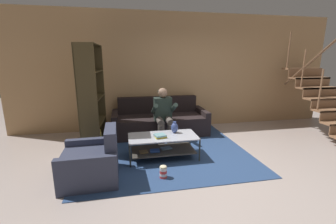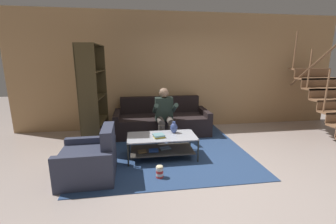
# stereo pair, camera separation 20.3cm
# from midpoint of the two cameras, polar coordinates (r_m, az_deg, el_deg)

# --- Properties ---
(ground) EXTENTS (16.80, 16.80, 0.00)m
(ground) POSITION_cam_midpoint_polar(r_m,az_deg,el_deg) (3.97, 12.58, -13.49)
(ground) COLOR #AE9F98
(back_partition) EXTENTS (8.40, 0.12, 2.90)m
(back_partition) POSITION_cam_midpoint_polar(r_m,az_deg,el_deg) (5.92, 4.73, 10.16)
(back_partition) COLOR tan
(back_partition) RESTS_ON ground
(staircase_run) EXTENTS (1.00, 1.97, 2.46)m
(staircase_run) POSITION_cam_midpoint_polar(r_m,az_deg,el_deg) (6.40, 37.04, 2.76)
(staircase_run) COLOR #906646
(staircase_run) RESTS_ON ground
(couch) EXTENTS (2.23, 0.92, 0.85)m
(couch) POSITION_cam_midpoint_polar(r_m,az_deg,el_deg) (5.45, -0.55, -2.47)
(couch) COLOR black
(couch) RESTS_ON ground
(person_seated_center) EXTENTS (0.50, 0.58, 1.16)m
(person_seated_center) POSITION_cam_midpoint_polar(r_m,az_deg,el_deg) (4.84, 0.33, -0.19)
(person_seated_center) COLOR #524A44
(person_seated_center) RESTS_ON ground
(coffee_table) EXTENTS (1.23, 0.61, 0.42)m
(coffee_table) POSITION_cam_midpoint_polar(r_m,az_deg,el_deg) (4.12, -0.25, -7.91)
(coffee_table) COLOR #B5B9C6
(coffee_table) RESTS_ON ground
(area_rug) EXTENTS (3.13, 3.35, 0.01)m
(area_rug) POSITION_cam_midpoint_polar(r_m,az_deg,el_deg) (4.76, -0.16, -8.45)
(area_rug) COLOR navy
(area_rug) RESTS_ON ground
(vase) EXTENTS (0.13, 0.13, 0.22)m
(vase) POSITION_cam_midpoint_polar(r_m,az_deg,el_deg) (4.20, 2.89, -4.00)
(vase) COLOR #3B4F91
(vase) RESTS_ON coffee_table
(book_stack) EXTENTS (0.22, 0.21, 0.05)m
(book_stack) POSITION_cam_midpoint_polar(r_m,az_deg,el_deg) (3.99, -0.86, -6.06)
(book_stack) COLOR gold
(book_stack) RESTS_ON coffee_table
(bookshelf) EXTENTS (0.41, 1.01, 2.05)m
(bookshelf) POSITION_cam_midpoint_polar(r_m,az_deg,el_deg) (4.76, -17.73, 1.59)
(bookshelf) COLOR #42361F
(bookshelf) RESTS_ON ground
(armchair) EXTENTS (0.82, 0.86, 0.79)m
(armchair) POSITION_cam_midpoint_polar(r_m,az_deg,el_deg) (3.64, -17.63, -11.75)
(armchair) COLOR #34394F
(armchair) RESTS_ON ground
(popcorn_tub) EXTENTS (0.11, 0.11, 0.21)m
(popcorn_tub) POSITION_cam_midpoint_polar(r_m,az_deg,el_deg) (3.52, -0.43, -14.93)
(popcorn_tub) COLOR red
(popcorn_tub) RESTS_ON ground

